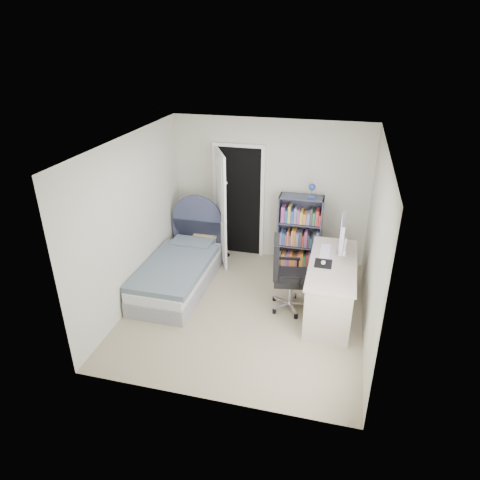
% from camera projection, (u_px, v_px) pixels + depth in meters
% --- Properties ---
extents(room_shell, '(3.50, 3.70, 2.60)m').
position_uv_depth(room_shell, '(246.00, 234.00, 5.86)').
color(room_shell, gray).
rests_on(room_shell, ground).
extents(door, '(0.92, 0.76, 2.06)m').
position_uv_depth(door, '(227.00, 205.00, 7.45)').
color(door, black).
rests_on(door, ground).
extents(bed, '(0.98, 2.02, 1.24)m').
position_uv_depth(bed, '(180.00, 270.00, 6.92)').
color(bed, gray).
rests_on(bed, ground).
extents(nightstand, '(0.42, 0.42, 0.62)m').
position_uv_depth(nightstand, '(207.00, 238.00, 7.71)').
color(nightstand, tan).
rests_on(nightstand, ground).
extents(floor_lamp, '(0.21, 0.21, 1.48)m').
position_uv_depth(floor_lamp, '(225.00, 227.00, 7.65)').
color(floor_lamp, silver).
rests_on(floor_lamp, ground).
extents(bookcase, '(0.73, 0.31, 1.55)m').
position_uv_depth(bookcase, '(300.00, 236.00, 7.33)').
color(bookcase, '#3B3F50').
rests_on(bookcase, ground).
extents(desk, '(0.66, 1.66, 1.36)m').
position_uv_depth(desk, '(331.00, 284.00, 6.21)').
color(desk, beige).
rests_on(desk, ground).
extents(office_chair, '(0.61, 0.63, 1.14)m').
position_uv_depth(office_chair, '(285.00, 271.00, 6.19)').
color(office_chair, silver).
rests_on(office_chair, ground).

